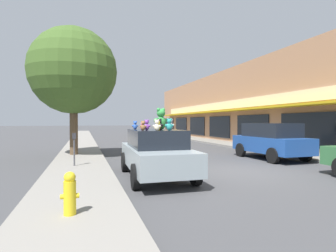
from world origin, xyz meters
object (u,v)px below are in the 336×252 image
object	(u,v)px
teddy_bear_cream	(157,125)
teddy_bear_purple	(147,125)
teddy_bear_pink	(142,126)
teddy_bear_teal	(169,125)
teddy_bear_giant	(161,119)
fire_hydrant	(70,193)
teddy_bear_brown	(143,126)
parked_car_far_center	(271,140)
teddy_bear_blue	(135,125)
parking_meter	(74,145)
teddy_bear_white	(170,124)
teddy_bear_black	(159,124)
street_tree	(73,71)
plush_art_car	(156,152)
teddy_bear_yellow	(158,126)

from	to	relation	value
teddy_bear_cream	teddy_bear_purple	bearing A→B (deg)	-58.16
teddy_bear_pink	teddy_bear_teal	world-z (taller)	teddy_bear_teal
teddy_bear_giant	fire_hydrant	world-z (taller)	teddy_bear_giant
teddy_bear_brown	parked_car_far_center	world-z (taller)	teddy_bear_brown
teddy_bear_blue	parking_meter	bearing A→B (deg)	-45.24
teddy_bear_cream	teddy_bear_teal	size ratio (longest dim) A/B	0.91
teddy_bear_pink	fire_hydrant	xyz separation A→B (m)	(-1.99, -2.93, -1.17)
teddy_bear_teal	teddy_bear_white	world-z (taller)	teddy_bear_white
teddy_bear_purple	teddy_bear_teal	world-z (taller)	teddy_bear_teal
teddy_bear_black	teddy_bear_brown	size ratio (longest dim) A/B	1.28
teddy_bear_white	street_tree	xyz separation A→B (m)	(-3.37, 5.91, 2.74)
teddy_bear_black	fire_hydrant	world-z (taller)	teddy_bear_black
plush_art_car	teddy_bear_giant	size ratio (longest dim) A/B	6.23
teddy_bear_purple	teddy_bear_blue	bearing A→B (deg)	-40.30
teddy_bear_black	teddy_bear_white	bearing A→B (deg)	-78.46
fire_hydrant	parking_meter	size ratio (longest dim) A/B	0.62
teddy_bear_brown	teddy_bear_black	bearing A→B (deg)	-124.70
teddy_bear_giant	teddy_bear_yellow	distance (m)	0.61
teddy_bear_blue	teddy_bear_cream	xyz separation A→B (m)	(0.32, -1.67, 0.02)
teddy_bear_blue	teddy_bear_purple	size ratio (longest dim) A/B	0.89
teddy_bear_white	parking_meter	size ratio (longest dim) A/B	0.29
teddy_bear_blue	fire_hydrant	bearing A→B (deg)	58.74
teddy_bear_brown	fire_hydrant	distance (m)	3.52
parking_meter	fire_hydrant	bearing A→B (deg)	-88.90
teddy_bear_teal	parked_car_far_center	bearing A→B (deg)	-150.75
teddy_bear_white	fire_hydrant	size ratio (longest dim) A/B	0.47
plush_art_car	teddy_bear_blue	distance (m)	1.22
teddy_bear_giant	teddy_bear_teal	distance (m)	0.96
parked_car_far_center	street_tree	bearing A→B (deg)	158.77
teddy_bear_cream	teddy_bear_teal	xyz separation A→B (m)	(0.39, 0.03, 0.02)
street_tree	fire_hydrant	world-z (taller)	street_tree
teddy_bear_brown	teddy_bear_pink	size ratio (longest dim) A/B	1.20
teddy_bear_blue	teddy_bear_yellow	xyz separation A→B (m)	(0.50, -1.21, -0.01)
parking_meter	teddy_bear_blue	bearing A→B (deg)	-40.49
plush_art_car	street_tree	distance (m)	7.66
teddy_bear_purple	teddy_bear_brown	bearing A→B (deg)	87.55
teddy_bear_pink	parked_car_far_center	size ratio (longest dim) A/B	0.06
plush_art_car	teddy_bear_pink	xyz separation A→B (m)	(-0.54, -0.39, 0.87)
parked_car_far_center	street_tree	world-z (taller)	street_tree
teddy_bear_giant	teddy_bear_brown	bearing A→B (deg)	14.82
teddy_bear_brown	teddy_bear_blue	distance (m)	1.23
teddy_bear_teal	parked_car_far_center	distance (m)	7.44
parked_car_far_center	parking_meter	xyz separation A→B (m)	(-9.27, -0.13, 0.01)
teddy_bear_black	teddy_bear_brown	bearing A→B (deg)	84.75
teddy_bear_black	teddy_bear_cream	xyz separation A→B (m)	(-0.30, -0.76, -0.02)
teddy_bear_pink	parking_meter	bearing A→B (deg)	-17.45
parking_meter	teddy_bear_teal	bearing A→B (deg)	-50.76
teddy_bear_giant	teddy_bear_cream	size ratio (longest dim) A/B	2.16
parking_meter	parked_car_far_center	bearing A→B (deg)	0.83
teddy_bear_blue	parked_car_far_center	bearing A→B (deg)	-170.08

